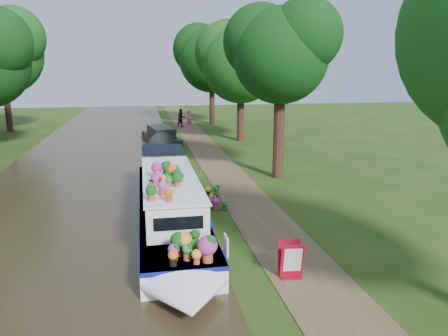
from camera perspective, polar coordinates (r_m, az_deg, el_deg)
ground at (r=19.58m, az=-1.00°, el=-3.79°), size 100.00×100.00×0.00m
canal_water at (r=19.53m, az=-18.68°, el=-4.49°), size 10.00×100.00×0.02m
towpath at (r=19.80m, az=2.43°, el=-3.56°), size 2.20×100.00×0.03m
plant_boat at (r=15.82m, az=-6.98°, el=-4.73°), size 2.29×13.52×2.26m
tree_near_overhang at (r=22.67m, az=7.39°, el=15.27°), size 5.52×5.28×8.99m
tree_near_mid at (r=34.44m, az=2.18°, el=14.23°), size 6.90×6.60×9.40m
tree_near_far at (r=45.17m, az=-1.66°, el=14.68°), size 7.59×7.26×10.30m
tree_far_d at (r=44.25m, az=-27.09°, el=13.82°), size 8.05×7.70×10.85m
second_boat at (r=33.60m, az=-8.21°, el=4.02°), size 2.89×6.92×1.29m
sandwich_board at (r=12.27m, az=8.72°, el=-11.96°), size 0.65×0.55×1.01m
pedestrian_pink at (r=42.85m, az=-4.57°, el=6.41°), size 0.64×0.47×1.60m
pedestrian_dark at (r=42.81m, az=-5.59°, el=6.51°), size 1.05×0.94×1.79m
verge_plant at (r=17.75m, az=0.19°, el=-4.87°), size 0.39×0.34×0.41m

